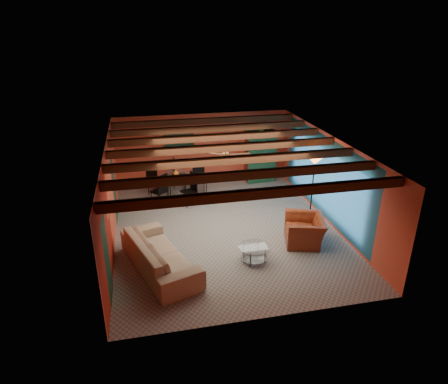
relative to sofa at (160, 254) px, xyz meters
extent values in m
cube|color=gray|center=(2.06, 1.68, -0.42)|extent=(6.50, 8.00, 0.01)
cube|color=silver|center=(2.06, 1.68, 2.28)|extent=(6.50, 8.00, 0.01)
cube|color=#C8472E|center=(2.06, 5.68, 0.93)|extent=(6.50, 0.02, 2.70)
cube|color=#9D1E11|center=(-1.19, 1.68, 0.93)|extent=(0.02, 8.00, 2.70)
cube|color=#2A677B|center=(5.31, 1.68, 0.93)|extent=(0.02, 8.00, 2.70)
imported|color=#997C62|center=(0.00, 0.00, 0.00)|extent=(1.97, 3.07, 0.83)
imported|color=maroon|center=(4.08, 0.47, -0.03)|extent=(1.32, 1.42, 0.77)
cube|color=maroon|center=(4.26, 5.38, 0.55)|extent=(1.13, 0.60, 1.93)
cube|color=black|center=(1.16, 5.64, 1.23)|extent=(1.05, 0.03, 0.65)
imported|color=#26661E|center=(4.26, 5.38, 1.75)|extent=(0.53, 0.50, 0.47)
imported|color=orange|center=(0.89, 4.44, 0.84)|extent=(0.22, 0.22, 0.20)
camera|label=1|loc=(-0.22, -8.63, 5.34)|focal=31.66mm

